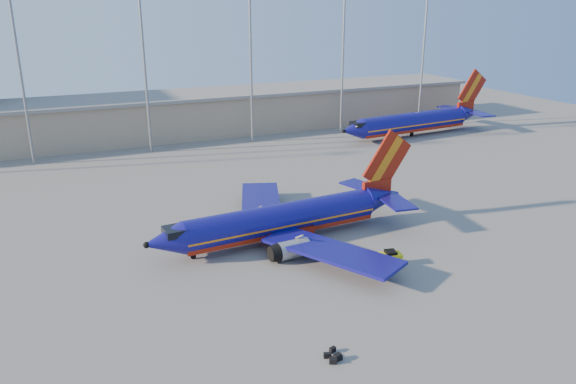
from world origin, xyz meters
The scene contains 7 objects.
ground centered at (0.00, 0.00, 0.00)m, with size 220.00×220.00×0.00m, color slate.
terminal_building centered at (10.00, 58.00, 4.32)m, with size 122.00×16.00×8.50m.
light_mast_row centered at (5.00, 46.00, 17.55)m, with size 101.60×1.60×28.65m.
aircraft_main centered at (1.73, -0.95, 2.48)m, with size 34.31×32.93×11.61m.
aircraft_second centered at (47.97, 37.42, 2.94)m, with size 37.83×14.68×12.81m.
baggage_tug centered at (8.80, -11.77, 0.87)m, with size 2.55×1.84×1.66m.
luggage_pile centered at (-4.47, -23.90, 0.23)m, with size 1.35×1.83×0.55m.
Camera 1 is at (-22.89, -56.40, 26.41)m, focal length 35.00 mm.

